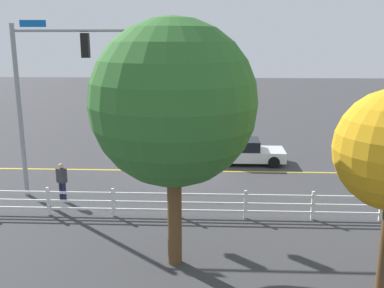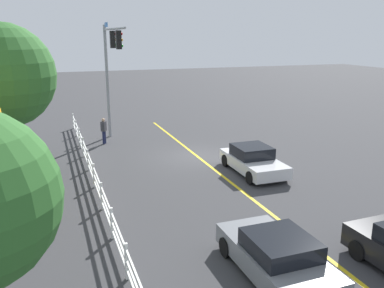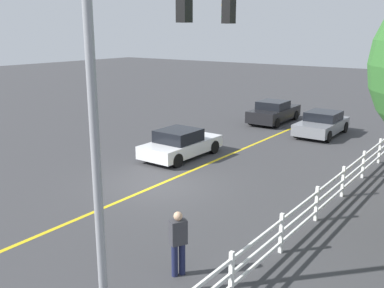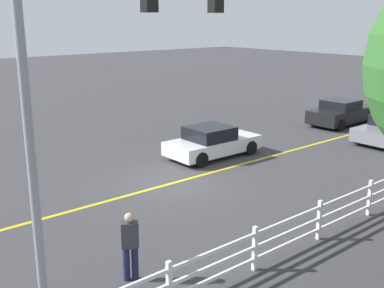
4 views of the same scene
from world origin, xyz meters
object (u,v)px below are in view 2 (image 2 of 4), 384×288
object	(u,v)px
car_2	(277,256)
pedestrian	(104,130)
car_1	(253,160)
tree_0	(2,76)

from	to	relation	value
car_2	pedestrian	size ratio (longest dim) A/B	2.54
car_1	pedestrian	size ratio (longest dim) A/B	2.55
car_1	car_2	bearing A→B (deg)	-23.30
car_1	car_2	xyz separation A→B (m)	(-8.52, 3.78, -0.00)
tree_0	car_1	bearing A→B (deg)	-104.82
pedestrian	car_1	bearing A→B (deg)	156.20
car_2	tree_0	bearing A→B (deg)	33.36
tree_0	car_2	bearing A→B (deg)	-146.22
car_2	tree_0	world-z (taller)	tree_0
car_1	car_2	world-z (taller)	car_1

